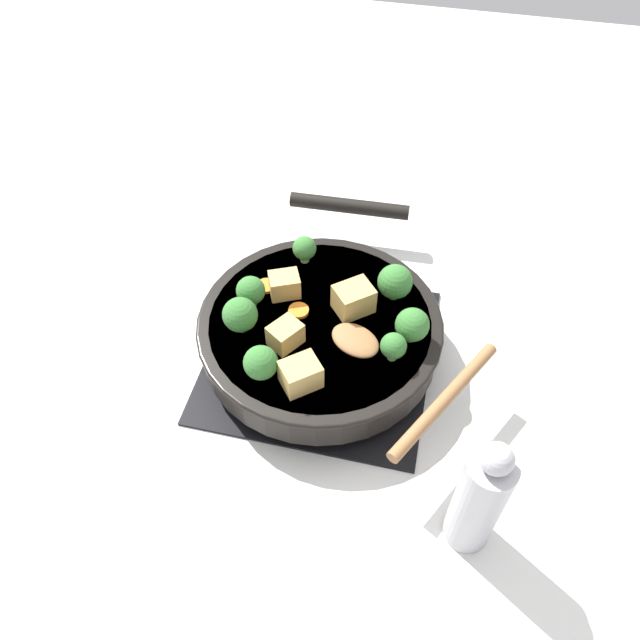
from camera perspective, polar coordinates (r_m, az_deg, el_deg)
name	(u,v)px	position (r m, az deg, el deg)	size (l,w,h in m)	color
ground_plane	(320,355)	(0.89, 0.00, -3.19)	(2.40, 2.40, 0.00)	silver
front_burner_grate	(320,350)	(0.88, 0.00, -2.72)	(0.31, 0.31, 0.03)	black
skillet_pan	(320,329)	(0.85, 0.04, -0.80)	(0.44, 0.33, 0.05)	black
wooden_spoon	(402,371)	(0.78, 7.48, -4.64)	(0.20, 0.22, 0.02)	olive
tofu_cube_center_large	(284,285)	(0.85, -3.27, 3.23)	(0.04, 0.03, 0.03)	tan
tofu_cube_near_handle	(285,335)	(0.80, -3.19, -1.36)	(0.04, 0.03, 0.03)	tan
tofu_cube_east_chunk	(354,299)	(0.83, 3.09, 1.93)	(0.05, 0.04, 0.04)	tan
tofu_cube_west_chunk	(304,375)	(0.75, -1.45, -5.06)	(0.05, 0.04, 0.04)	tan
broccoli_floret_near_spoon	(395,282)	(0.84, 6.87, 3.47)	(0.05, 0.05, 0.05)	#709956
broccoli_floret_center_top	(393,346)	(0.78, 6.73, -2.39)	(0.03, 0.03, 0.04)	#709956
broccoli_floret_east_rim	(412,325)	(0.80, 8.43, -0.46)	(0.04, 0.04, 0.05)	#709956
broccoli_floret_west_rim	(304,249)	(0.89, -1.43, 6.55)	(0.03, 0.03, 0.04)	#709956
broccoli_floret_north_edge	(251,291)	(0.84, -6.35, 2.67)	(0.04, 0.04, 0.05)	#709956
broccoli_floret_south_cluster	(240,315)	(0.81, -7.32, 0.47)	(0.05, 0.05, 0.05)	#709956
broccoli_floret_mid_floret	(261,363)	(0.76, -5.43, -3.93)	(0.04, 0.04, 0.05)	#709956
carrot_slice_orange_thin	(299,311)	(0.84, -1.97, 0.86)	(0.03, 0.03, 0.01)	orange
carrot_slice_near_center	(266,286)	(0.87, -4.95, 3.12)	(0.03, 0.03, 0.01)	orange
pepper_mill	(479,499)	(0.70, 14.36, -15.56)	(0.05, 0.05, 0.19)	#B2B2B7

